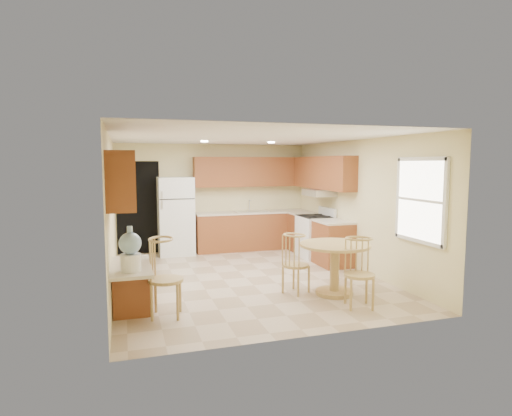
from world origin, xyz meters
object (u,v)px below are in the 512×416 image
object	(u,v)px
stove	(315,236)
water_crock	(130,251)
refrigerator	(176,216)
dining_table	(335,261)
chair_desk	(166,271)
chair_table_a	(298,259)
chair_table_b	(363,267)

from	to	relation	value
stove	water_crock	xyz separation A→B (m)	(-3.92, -3.20, 0.55)
refrigerator	water_crock	xyz separation A→B (m)	(-1.05, -4.42, 0.14)
dining_table	chair_desk	distance (m)	2.64
water_crock	chair_table_a	bearing A→B (deg)	18.26
stove	water_crock	world-z (taller)	water_crock
chair_table_b	water_crock	xyz separation A→B (m)	(-3.12, 0.07, 0.41)
chair_table_a	chair_table_b	size ratio (longest dim) A/B	0.95
chair_desk	chair_table_b	bearing A→B (deg)	93.20
chair_desk	dining_table	bearing A→B (deg)	109.20
refrigerator	stove	size ratio (longest dim) A/B	1.60
chair_table_a	chair_desk	xyz separation A→B (m)	(-2.07, -0.47, 0.07)
dining_table	chair_table_b	size ratio (longest dim) A/B	1.10
chair_table_a	chair_desk	distance (m)	2.12
stove	chair_desk	distance (m)	4.49
chair_table_a	water_crock	distance (m)	2.69
stove	chair_table_b	bearing A→B (deg)	-103.84
stove	chair_desk	world-z (taller)	stove
refrigerator	chair_table_a	world-z (taller)	refrigerator
chair_table_b	chair_desk	xyz separation A→B (m)	(-2.67, 0.43, 0.04)
stove	chair_table_a	xyz separation A→B (m)	(-1.41, -2.37, 0.10)
stove	chair_table_b	size ratio (longest dim) A/B	1.10
chair_desk	refrigerator	bearing A→B (deg)	-175.99
dining_table	chair_desk	size ratio (longest dim) A/B	1.04
refrigerator	chair_table_a	bearing A→B (deg)	-67.74
chair_desk	water_crock	bearing A→B (deg)	-39.01
dining_table	chair_table_a	xyz separation A→B (m)	(-0.55, 0.16, 0.04)
refrigerator	chair_desk	world-z (taller)	refrigerator
dining_table	chair_table_a	distance (m)	0.57
chair_table_b	refrigerator	bearing A→B (deg)	-50.06
refrigerator	water_crock	distance (m)	4.54
chair_table_a	water_crock	size ratio (longest dim) A/B	1.72
refrigerator	dining_table	bearing A→B (deg)	-61.69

